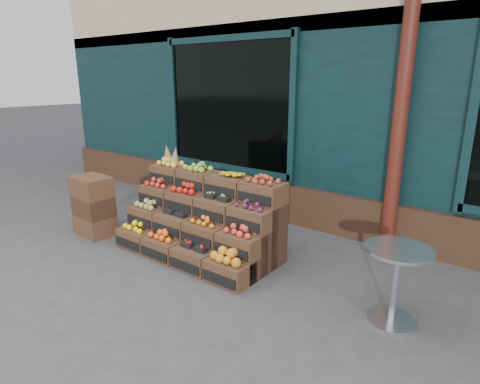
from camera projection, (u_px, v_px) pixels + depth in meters
The scene contains 6 objects.
ground at pixel (216, 282), 4.46m from camera, with size 60.00×60.00×0.00m, color #3C3C3F.
shop_facade at pixel (389, 66), 7.67m from camera, with size 12.00×6.24×4.80m.
crate_display at pixel (202, 222), 5.15m from camera, with size 2.08×1.02×1.30m.
spare_crates at pixel (93, 206), 5.71m from camera, with size 0.60×0.43×0.85m.
bistro_table at pixel (396, 277), 3.61m from camera, with size 0.59×0.59×0.75m.
shopkeeper at pixel (258, 151), 7.22m from camera, with size 0.66×0.43×1.82m, color #1D6734.
Camera 1 is at (2.67, -3.00, 2.20)m, focal length 30.00 mm.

